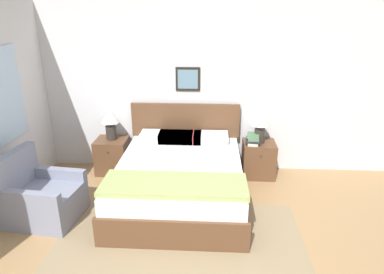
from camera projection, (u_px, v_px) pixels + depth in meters
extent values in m
cube|color=silver|center=(194.00, 89.00, 5.30)|extent=(7.09, 0.06, 2.60)
cube|color=black|center=(188.00, 79.00, 5.21)|extent=(0.37, 0.02, 0.36)
cube|color=slate|center=(188.00, 79.00, 5.20)|extent=(0.31, 0.00, 0.29)
cube|color=#897556|center=(178.00, 249.00, 3.74)|extent=(2.80, 1.93, 0.01)
cube|color=brown|center=(180.00, 191.00, 4.65)|extent=(1.69, 2.09, 0.28)
cube|color=brown|center=(171.00, 224.00, 3.64)|extent=(1.69, 0.06, 0.08)
cube|color=silver|center=(180.00, 173.00, 4.55)|extent=(1.62, 2.01, 0.28)
cube|color=brown|center=(185.00, 120.00, 5.36)|extent=(1.69, 0.06, 0.54)
cube|color=#8E9E5B|center=(174.00, 185.00, 3.88)|extent=(1.66, 0.59, 0.06)
cube|color=silver|center=(158.00, 137.00, 5.24)|extent=(0.52, 0.32, 0.14)
cube|color=silver|center=(211.00, 138.00, 5.19)|extent=(0.52, 0.32, 0.14)
cube|color=#9E2D33|center=(184.00, 137.00, 5.22)|extent=(0.52, 0.32, 0.14)
cube|color=#9E2D33|center=(176.00, 137.00, 5.22)|extent=(0.52, 0.32, 0.14)
cube|color=gray|center=(46.00, 204.00, 4.24)|extent=(0.87, 0.80, 0.40)
cube|color=gray|center=(15.00, 170.00, 4.14)|extent=(0.20, 0.73, 0.48)
cube|color=gray|center=(57.00, 173.00, 4.43)|extent=(0.80, 0.19, 0.14)
cube|color=gray|center=(27.00, 197.00, 3.86)|extent=(0.80, 0.19, 0.14)
cube|color=brown|center=(113.00, 156.00, 5.45)|extent=(0.49, 0.44, 0.55)
sphere|color=#332D28|center=(108.00, 152.00, 5.18)|extent=(0.02, 0.02, 0.02)
cube|color=brown|center=(258.00, 159.00, 5.32)|extent=(0.49, 0.44, 0.55)
sphere|color=#332D28|center=(261.00, 156.00, 5.05)|extent=(0.02, 0.02, 0.02)
cylinder|color=#2D2823|center=(111.00, 133.00, 5.33)|extent=(0.16, 0.16, 0.22)
cylinder|color=#2D2823|center=(110.00, 124.00, 5.28)|extent=(0.02, 0.02, 0.06)
cone|color=silver|center=(110.00, 116.00, 5.23)|extent=(0.27, 0.27, 0.21)
cylinder|color=#2D2823|center=(260.00, 136.00, 5.21)|extent=(0.16, 0.16, 0.22)
cylinder|color=#2D2823|center=(260.00, 127.00, 5.16)|extent=(0.02, 0.02, 0.06)
cone|color=silver|center=(261.00, 118.00, 5.11)|extent=(0.27, 0.27, 0.21)
cube|color=silver|center=(253.00, 142.00, 5.18)|extent=(0.17, 0.26, 0.04)
cube|color=#232328|center=(253.00, 140.00, 5.17)|extent=(0.24, 0.28, 0.03)
cube|color=#4C7551|center=(253.00, 138.00, 5.16)|extent=(0.17, 0.24, 0.04)
cube|color=#4C7551|center=(253.00, 135.00, 5.14)|extent=(0.21, 0.26, 0.04)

